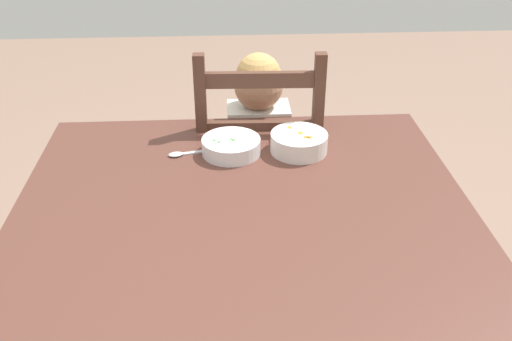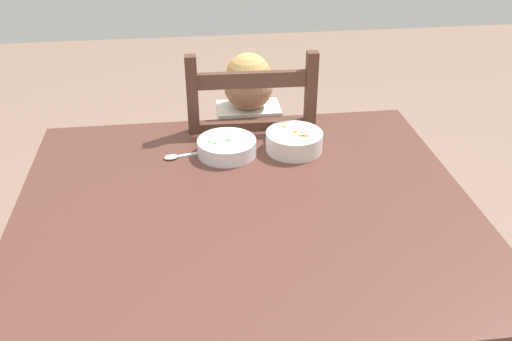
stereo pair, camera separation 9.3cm
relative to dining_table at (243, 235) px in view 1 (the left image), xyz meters
name	(u,v)px [view 1 (the left image)]	position (x,y,z in m)	size (l,w,h in m)	color
dining_table	(243,235)	(0.00, 0.00, 0.00)	(1.20, 1.06, 0.77)	brown
dining_chair	(258,182)	(0.08, 0.58, -0.18)	(0.43, 0.43, 1.03)	#513125
child_figure	(259,144)	(0.08, 0.57, -0.02)	(0.32, 0.31, 0.98)	white
bowl_of_peas	(231,146)	(-0.02, 0.28, 0.13)	(0.18, 0.18, 0.05)	white
bowl_of_carrots	(299,142)	(0.18, 0.28, 0.14)	(0.17, 0.17, 0.06)	white
spoon	(182,154)	(-0.17, 0.28, 0.11)	(0.14, 0.05, 0.01)	silver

